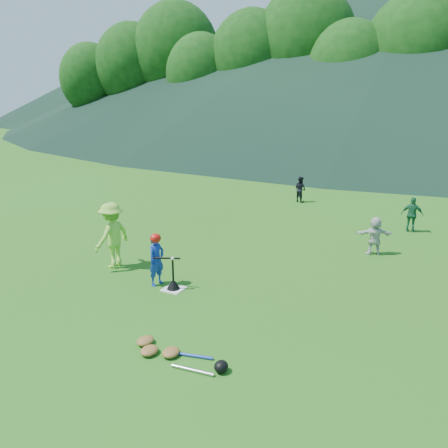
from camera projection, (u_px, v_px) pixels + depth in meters
name	position (u px, v px, depth m)	size (l,w,h in m)	color
ground	(174.00, 289.00, 9.81)	(120.00, 120.00, 0.00)	#2E5D15
home_plate	(174.00, 289.00, 9.81)	(0.45, 0.45, 0.02)	silver
baseball	(173.00, 259.00, 9.61)	(0.08, 0.08, 0.08)	white
batter_child	(156.00, 260.00, 9.92)	(0.44, 0.29, 1.20)	#16319D
adult_coach	(112.00, 235.00, 10.95)	(1.08, 0.62, 1.67)	#8CD13D
fielder_b	(300.00, 189.00, 18.18)	(0.52, 0.41, 1.07)	black
fielder_c	(412.00, 215.00, 13.99)	(0.67, 0.28, 1.14)	#1C5F3B
fielder_d	(375.00, 236.00, 11.93)	(0.99, 0.32, 1.07)	silver
batting_tee	(173.00, 284.00, 9.78)	(0.30, 0.30, 0.68)	black
batter_gear	(156.00, 240.00, 9.78)	(0.72, 0.27, 0.56)	red
equipment_pile	(171.00, 353.00, 7.23)	(1.80, 0.56, 0.19)	olive
outfield_fence	(374.00, 146.00, 33.63)	(70.07, 0.08, 1.33)	gray
tree_line	(396.00, 50.00, 36.49)	(70.04, 11.40, 14.82)	#382314
distant_hills	(385.00, 38.00, 79.20)	(155.00, 140.00, 32.00)	black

